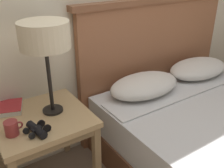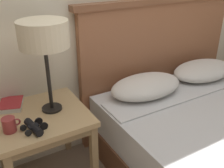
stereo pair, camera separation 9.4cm
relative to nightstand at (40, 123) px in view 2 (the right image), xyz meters
The scene contains 5 objects.
nightstand is the anchor object (origin of this frame).
table_lamp 0.57m from the nightstand, ahead, with size 0.29×0.29×0.58m.
book_on_nightstand 0.24m from the nightstand, 129.69° to the left, with size 0.19×0.21×0.04m.
binoculars_pair 0.21m from the nightstand, 114.16° to the right, with size 0.15×0.16×0.05m.
coffee_mug 0.26m from the nightstand, 150.50° to the right, with size 0.10×0.08×0.08m.
Camera 2 is at (-0.95, -0.79, 1.46)m, focal length 42.00 mm.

